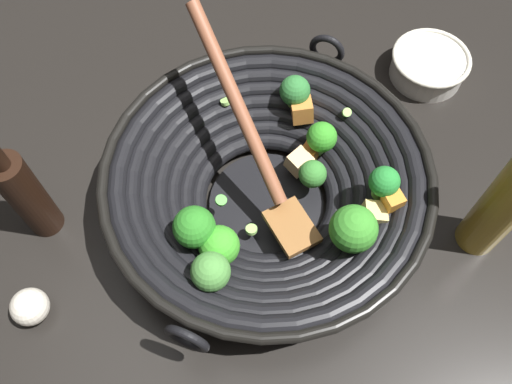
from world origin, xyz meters
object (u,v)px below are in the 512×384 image
Objects in this scene: prep_bowl at (429,65)px; garlic_bulb at (30,307)px; wok at (268,184)px; soy_sauce_bottle at (25,194)px; cooking_oil_bottle at (507,202)px.

garlic_bulb reaches higher than prep_bowl.
prep_bowl is 2.62× the size of garlic_bulb.
wok is 0.31m from soy_sauce_bottle.
soy_sauce_bottle is 4.32× the size of garlic_bulb.
wok is 3.76× the size of prep_bowl.
soy_sauce_bottle is at bearing -141.07° from prep_bowl.
wok is 0.36m from prep_bowl.
garlic_bulb is (-0.54, -0.24, -0.08)m from cooking_oil_bottle.
cooking_oil_bottle reaches higher than soy_sauce_bottle.
soy_sauce_bottle is 0.63m from prep_bowl.
wok is 2.28× the size of soy_sauce_bottle.
garlic_bulb is at bearing -138.93° from wok.
soy_sauce_bottle is 0.14m from garlic_bulb.
soy_sauce_bottle is at bearing -168.51° from cooking_oil_bottle.
prep_bowl is at bearing 48.95° from garlic_bulb.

